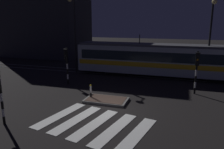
% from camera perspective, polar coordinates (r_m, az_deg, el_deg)
% --- Properties ---
extents(ground_plane, '(120.00, 120.00, 0.00)m').
position_cam_1_polar(ground_plane, '(14.22, -1.46, -9.20)').
color(ground_plane, black).
extents(rail_near, '(80.00, 0.12, 0.03)m').
position_cam_1_polar(rail_near, '(22.87, 6.21, -0.46)').
color(rail_near, '#59595E').
rests_on(rail_near, ground).
extents(rail_far, '(80.00, 0.12, 0.03)m').
position_cam_1_polar(rail_far, '(24.24, 6.88, 0.32)').
color(rail_far, '#59595E').
rests_on(rail_far, ground).
extents(crosswalk_zebra, '(6.33, 5.17, 0.02)m').
position_cam_1_polar(crosswalk_zebra, '(12.57, -4.39, -12.35)').
color(crosswalk_zebra, silver).
rests_on(crosswalk_zebra, ground).
extents(traffic_island, '(2.94, 1.74, 0.18)m').
position_cam_1_polar(traffic_island, '(15.83, -1.47, -6.45)').
color(traffic_island, slate).
rests_on(traffic_island, ground).
extents(traffic_light_corner_far_right, '(0.36, 0.42, 3.30)m').
position_cam_1_polar(traffic_light_corner_far_right, '(17.93, 20.63, 1.96)').
color(traffic_light_corner_far_right, black).
rests_on(traffic_light_corner_far_right, ground).
extents(traffic_light_corner_far_left, '(0.36, 0.42, 3.23)m').
position_cam_1_polar(traffic_light_corner_far_left, '(19.85, -11.42, 3.47)').
color(traffic_light_corner_far_left, black).
rests_on(traffic_light_corner_far_left, ground).
extents(street_lamp_trackside_left, '(0.44, 1.21, 7.71)m').
position_cam_1_polar(street_lamp_trackside_left, '(24.16, -9.60, 11.74)').
color(street_lamp_trackside_left, black).
rests_on(street_lamp_trackside_left, ground).
extents(street_lamp_trackside_right, '(0.44, 1.21, 7.26)m').
position_cam_1_polar(street_lamp_trackside_right, '(22.28, 23.68, 10.06)').
color(street_lamp_trackside_right, black).
rests_on(street_lamp_trackside_right, ground).
extents(tram, '(17.99, 2.58, 4.15)m').
position_cam_1_polar(tram, '(22.86, 13.44, 3.69)').
color(tram, '#B2BCC1').
rests_on(tram, ground).
extents(bollard_island_edge, '(0.12, 0.12, 1.11)m').
position_cam_1_polar(bollard_island_edge, '(16.13, -5.38, -4.37)').
color(bollard_island_edge, black).
rests_on(bollard_island_edge, ground).
extents(building_backdrop, '(13.23, 8.00, 13.96)m').
position_cam_1_polar(building_backdrop, '(38.31, -17.11, 15.11)').
color(building_backdrop, '#2D2D33').
rests_on(building_backdrop, ground).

